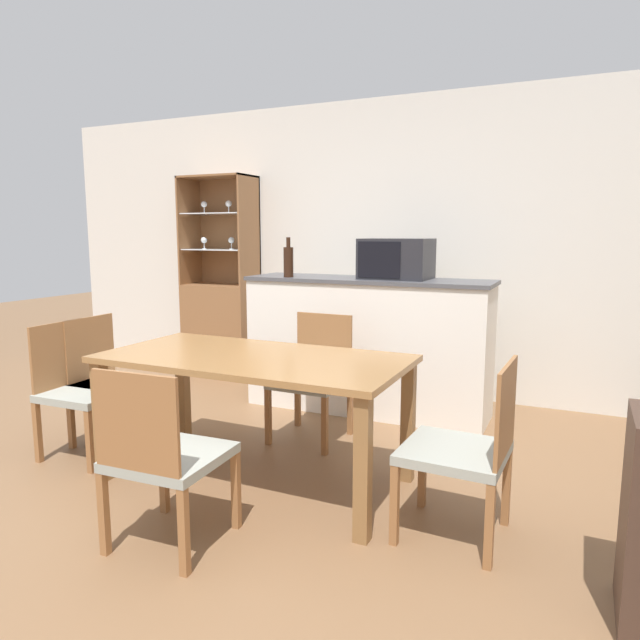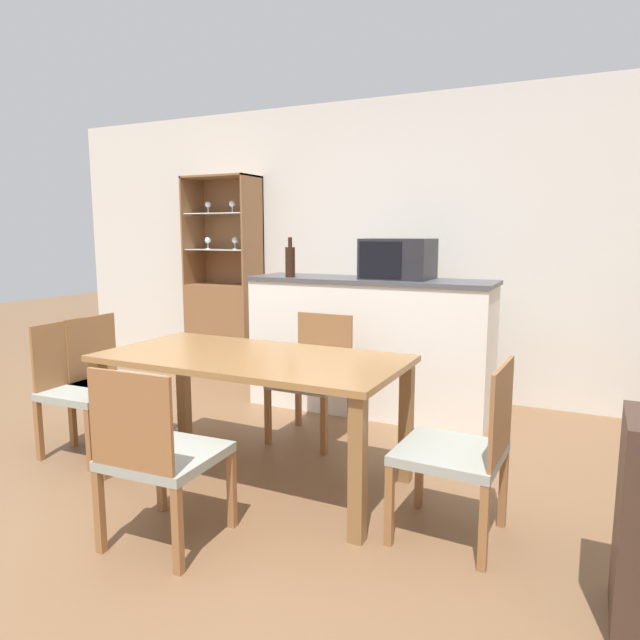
% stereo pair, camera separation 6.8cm
% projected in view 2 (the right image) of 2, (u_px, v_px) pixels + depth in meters
% --- Properties ---
extents(ground_plane, '(18.00, 18.00, 0.00)m').
position_uv_depth(ground_plane, '(192.00, 509.00, 2.93)').
color(ground_plane, brown).
extents(wall_back, '(6.80, 0.06, 2.55)m').
position_uv_depth(wall_back, '(375.00, 248.00, 5.08)').
color(wall_back, silver).
rests_on(wall_back, ground_plane).
extents(kitchen_counter, '(1.93, 0.53, 1.06)m').
position_uv_depth(kitchen_counter, '(368.00, 345.00, 4.49)').
color(kitchen_counter, white).
rests_on(kitchen_counter, ground_plane).
extents(display_cabinet, '(0.71, 0.38, 1.94)m').
position_uv_depth(display_cabinet, '(225.00, 316.00, 5.64)').
color(display_cabinet, brown).
rests_on(display_cabinet, ground_plane).
extents(dining_table, '(1.70, 0.84, 0.73)m').
position_uv_depth(dining_table, '(252.00, 372.00, 3.19)').
color(dining_table, olive).
rests_on(dining_table, ground_plane).
extents(dining_chair_head_near, '(0.48, 0.48, 0.84)m').
position_uv_depth(dining_chair_head_near, '(159.00, 455.00, 2.54)').
color(dining_chair_head_near, '#999E93').
rests_on(dining_chair_head_near, ground_plane).
extents(dining_chair_head_far, '(0.47, 0.47, 0.84)m').
position_uv_depth(dining_chair_head_far, '(313.00, 377.00, 3.90)').
color(dining_chair_head_far, '#999E93').
rests_on(dining_chair_head_far, ground_plane).
extents(dining_chair_side_right_near, '(0.48, 0.48, 0.84)m').
position_uv_depth(dining_chair_side_right_near, '(460.00, 450.00, 2.59)').
color(dining_chair_side_right_near, '#999E93').
rests_on(dining_chair_side_right_near, ground_plane).
extents(dining_chair_side_left_near, '(0.48, 0.48, 0.84)m').
position_uv_depth(dining_chair_side_left_near, '(82.00, 388.00, 3.62)').
color(dining_chair_side_left_near, '#999E93').
rests_on(dining_chair_side_left_near, ground_plane).
extents(dining_chair_side_left_far, '(0.47, 0.47, 0.84)m').
position_uv_depth(dining_chair_side_left_far, '(113.00, 379.00, 3.85)').
color(dining_chair_side_left_far, '#999E93').
rests_on(dining_chair_side_left_far, ground_plane).
extents(microwave, '(0.51, 0.41, 0.31)m').
position_uv_depth(microwave, '(398.00, 259.00, 4.33)').
color(microwave, '#232328').
rests_on(microwave, kitchen_counter).
extents(wine_bottle, '(0.08, 0.08, 0.31)m').
position_uv_depth(wine_bottle, '(290.00, 261.00, 4.50)').
color(wine_bottle, black).
rests_on(wine_bottle, kitchen_counter).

